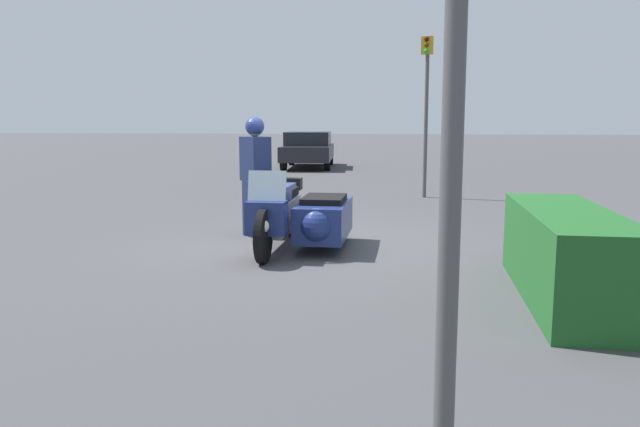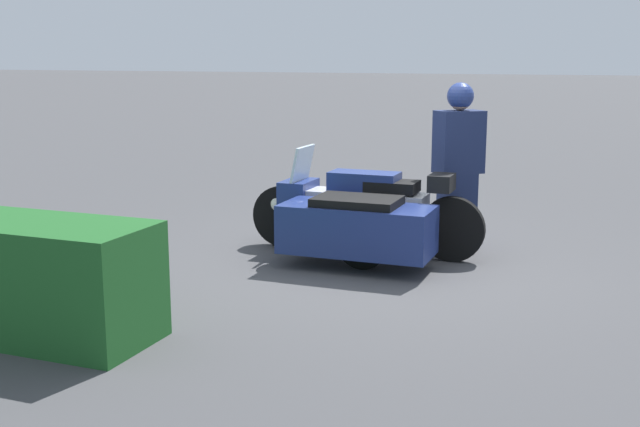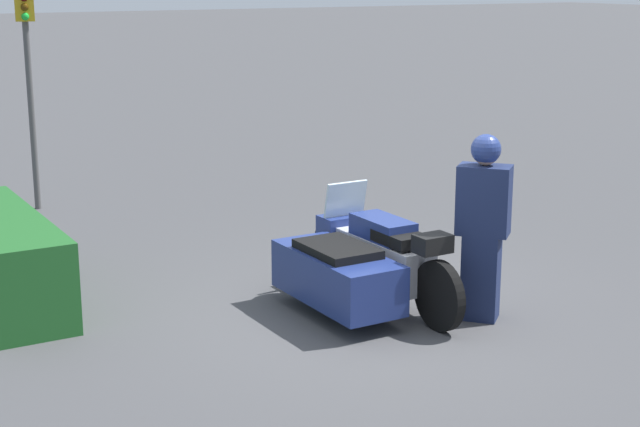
# 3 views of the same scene
# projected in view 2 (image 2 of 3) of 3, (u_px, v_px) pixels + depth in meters

# --- Properties ---
(ground_plane) EXTENTS (160.00, 160.00, 0.00)m
(ground_plane) POSITION_uv_depth(u_px,v_px,m) (385.00, 264.00, 8.49)
(ground_plane) COLOR #424244
(police_motorcycle) EXTENTS (2.68, 1.23, 1.18)m
(police_motorcycle) POSITION_uv_depth(u_px,v_px,m) (352.00, 218.00, 8.54)
(police_motorcycle) COLOR black
(police_motorcycle) RESTS_ON ground
(officer_rider) EXTENTS (0.59, 0.57, 1.88)m
(officer_rider) POSITION_uv_depth(u_px,v_px,m) (458.00, 162.00, 8.97)
(officer_rider) COLOR #192347
(officer_rider) RESTS_ON ground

